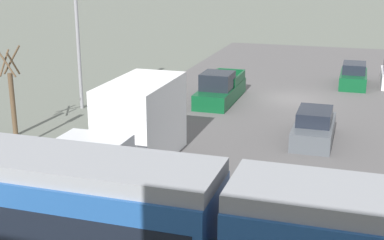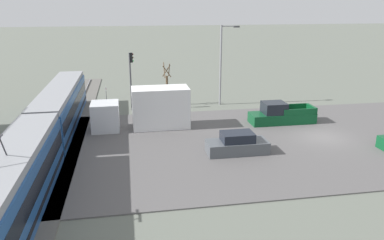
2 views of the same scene
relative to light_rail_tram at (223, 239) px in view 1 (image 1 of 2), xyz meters
name	(u,v)px [view 1 (image 1 of 2)]	position (x,y,z in m)	size (l,w,h in m)	color
ground_plane	(291,100)	(0.98, -21.05, -1.70)	(320.00, 320.00, 0.00)	#60665B
road_surface	(291,99)	(0.98, -21.05, -1.66)	(17.98, 44.25, 0.08)	#565454
light_rail_tram	(223,239)	(0.00, 0.00, 0.00)	(31.97, 2.62, 4.47)	#235193
box_truck	(131,132)	(5.75, -7.39, -0.02)	(2.46, 8.20, 3.46)	silver
pickup_truck	(220,90)	(5.07, -19.20, -0.90)	(1.94, 5.79, 1.91)	#0C4723
sedan_car_0	(314,128)	(-1.08, -13.34, -0.99)	(1.80, 4.37, 1.52)	#4C5156
sedan_car_2	(353,76)	(-2.60, -26.02, -0.97)	(1.74, 4.28, 1.58)	#0C4723
street_tree	(12,96)	(13.12, -9.88, 0.34)	(1.07, 0.89, 4.48)	brown
street_lamp_near_crossing	(79,26)	(12.47, -15.64, 3.05)	(0.36, 1.95, 8.26)	gray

